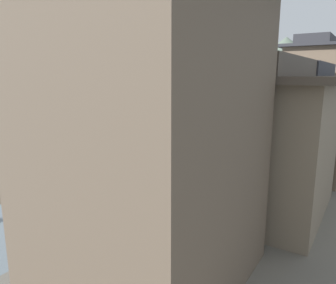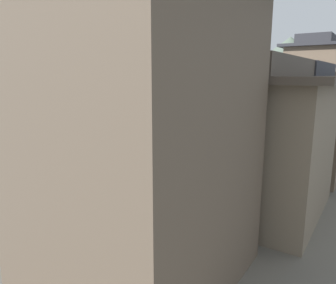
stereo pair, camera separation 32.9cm
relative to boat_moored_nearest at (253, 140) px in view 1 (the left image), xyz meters
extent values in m
cube|color=#232326|center=(0.00, 0.00, -0.02)|extent=(2.07, 5.65, 0.21)
cube|color=#232326|center=(0.45, 2.58, 0.18)|extent=(1.06, 0.53, 0.19)
cube|color=#232326|center=(-0.45, -2.58, 0.18)|extent=(1.06, 0.53, 0.19)
cube|color=#232326|center=(-0.52, 0.09, 0.12)|extent=(0.95, 4.97, 0.08)
cube|color=#232326|center=(0.52, -0.09, 0.12)|extent=(0.95, 4.97, 0.08)
cube|color=brown|center=(-4.09, 7.99, -0.02)|extent=(5.07, 2.55, 0.23)
cube|color=brown|center=(-1.86, 8.73, 0.20)|extent=(0.63, 0.98, 0.21)
cube|color=brown|center=(-6.32, 7.24, 0.20)|extent=(0.63, 0.98, 0.21)
cube|color=brown|center=(-4.24, 8.43, 0.14)|extent=(4.30, 1.50, 0.08)
cube|color=brown|center=(-3.94, 7.54, 0.14)|extent=(4.30, 1.50, 0.08)
ellipsoid|color=brown|center=(-4.09, 7.99, 0.35)|extent=(1.51, 1.28, 0.51)
cube|color=#33281E|center=(-0.76, 14.79, 0.01)|extent=(1.40, 5.05, 0.28)
cube|color=#33281E|center=(-1.01, 17.12, 0.28)|extent=(0.83, 0.44, 0.25)
cube|color=#33281E|center=(-0.52, 12.46, 0.28)|extent=(0.83, 0.44, 0.25)
cube|color=#33281E|center=(-1.16, 14.75, 0.19)|extent=(0.55, 4.46, 0.08)
cube|color=#33281E|center=(-0.37, 14.83, 0.19)|extent=(0.55, 4.46, 0.08)
ellipsoid|color=brown|center=(-0.76, 14.79, 0.37)|extent=(0.91, 1.19, 0.44)
cube|color=#423328|center=(-0.75, -6.61, -0.01)|extent=(1.00, 3.76, 0.24)
cube|color=#423328|center=(-0.67, -4.89, 0.22)|extent=(0.76, 0.39, 0.21)
cube|color=#423328|center=(-0.84, -8.32, 0.22)|extent=(0.76, 0.39, 0.21)
cube|color=#423328|center=(-1.12, -6.59, 0.15)|extent=(0.23, 3.23, 0.08)
cube|color=#423328|center=(-0.38, -6.62, 0.15)|extent=(0.23, 3.23, 0.08)
ellipsoid|color=olive|center=(-0.75, -6.61, 0.31)|extent=(0.79, 1.07, 0.41)
cube|color=brown|center=(-12.08, -15.15, -0.03)|extent=(2.42, 4.64, 0.20)
cube|color=brown|center=(-12.78, -13.13, 0.16)|extent=(0.95, 0.63, 0.18)
cube|color=brown|center=(-11.38, -17.17, 0.16)|extent=(0.95, 0.63, 0.18)
cube|color=brown|center=(-12.51, -15.30, 0.11)|extent=(1.41, 3.87, 0.08)
cube|color=brown|center=(-11.65, -15.01, 0.11)|extent=(1.41, 3.87, 0.08)
cube|color=brown|center=(4.97, -23.94, 4.70)|extent=(4.67, 5.43, 7.80)
cube|color=#4D4135|center=(2.29, -23.94, 3.40)|extent=(0.70, 5.43, 0.16)
cube|color=#4D4135|center=(2.29, -23.94, 6.00)|extent=(0.70, 5.43, 0.16)
cube|color=#7F705B|center=(5.56, -17.62, 3.40)|extent=(5.84, 5.99, 5.20)
cube|color=brown|center=(2.29, -17.62, 3.40)|extent=(0.70, 5.99, 0.16)
cube|color=#4C4238|center=(5.56, -17.62, 6.12)|extent=(6.74, 6.89, 0.24)
cube|color=#4C4238|center=(5.56, -17.62, 6.59)|extent=(3.50, 6.89, 0.70)
cube|color=#75604C|center=(5.60, -10.87, 3.40)|extent=(5.93, 6.00, 5.20)
cube|color=brown|center=(2.29, -10.87, 3.40)|extent=(0.70, 6.00, 0.16)
cube|color=#2D2D33|center=(5.60, -10.87, 6.12)|extent=(6.83, 6.90, 0.24)
cube|color=#2D2D33|center=(5.60, -10.87, 6.59)|extent=(3.56, 6.90, 0.70)
cube|color=#75604C|center=(4.95, -4.98, 3.40)|extent=(4.62, 4.94, 5.20)
cube|color=brown|center=(2.29, -4.98, 3.40)|extent=(0.70, 4.94, 0.16)
cube|color=#2D2D33|center=(4.95, -4.98, 6.12)|extent=(5.52, 5.84, 0.24)
cube|color=#2D2D33|center=(4.95, -4.98, 6.59)|extent=(2.77, 5.84, 0.70)
cube|color=#75604C|center=(4.90, 0.81, 4.70)|extent=(4.52, 4.89, 7.80)
cube|color=brown|center=(2.29, 0.81, 3.40)|extent=(0.70, 4.89, 0.16)
cube|color=brown|center=(2.29, 0.81, 6.00)|extent=(0.70, 4.89, 0.16)
cube|color=#2D2D33|center=(4.90, 0.81, 8.72)|extent=(5.42, 5.79, 0.24)
cube|color=#2D2D33|center=(4.90, 0.81, 9.19)|extent=(2.71, 5.79, 0.70)
cube|color=brown|center=(5.58, 6.65, 3.40)|extent=(5.89, 5.76, 5.20)
cube|color=#4D4135|center=(2.29, 6.65, 3.40)|extent=(0.70, 5.76, 0.16)
cube|color=#4C4238|center=(5.58, 6.65, 6.12)|extent=(6.79, 6.66, 0.24)
cube|color=#4C4238|center=(5.58, 6.65, 6.59)|extent=(3.53, 6.66, 0.70)
cone|color=#5B6B5B|center=(-15.31, 76.08, 8.90)|extent=(47.45, 47.45, 18.06)
cone|color=#4C5B56|center=(-5.74, 81.48, 8.71)|extent=(43.80, 43.80, 17.67)
camera|label=1|loc=(9.67, -30.42, 6.27)|focal=34.20mm
camera|label=2|loc=(9.95, -30.24, 6.27)|focal=34.20mm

